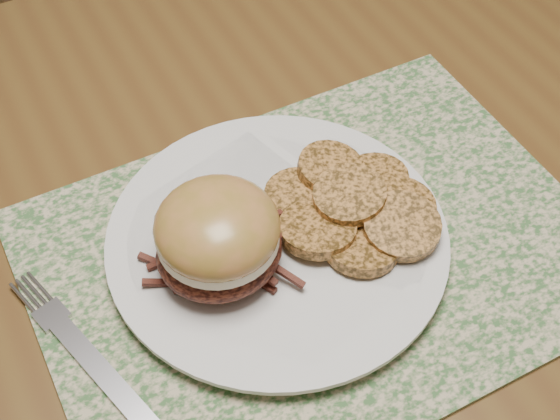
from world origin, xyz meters
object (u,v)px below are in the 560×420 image
Objects in this scene: dining_table at (351,282)px; fork at (88,357)px; dinner_plate at (277,241)px; pork_sandwich at (218,237)px.

dining_table is 0.26m from fork.
dining_table is at bearing -12.03° from fork.
pork_sandwich is at bearing -173.65° from dinner_plate.
dinner_plate is 0.07m from pork_sandwich.
pork_sandwich reaches higher than fork.
dinner_plate is 1.36× the size of fork.
dining_table is 7.82× the size of fork.
dining_table is 0.18m from pork_sandwich.
pork_sandwich is (-0.05, -0.01, 0.04)m from dinner_plate.
fork reaches higher than dining_table.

